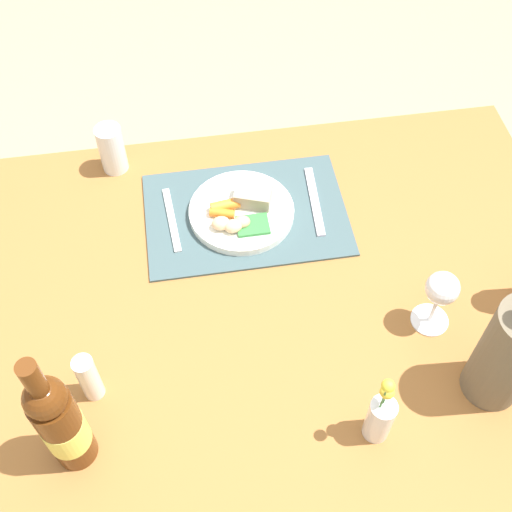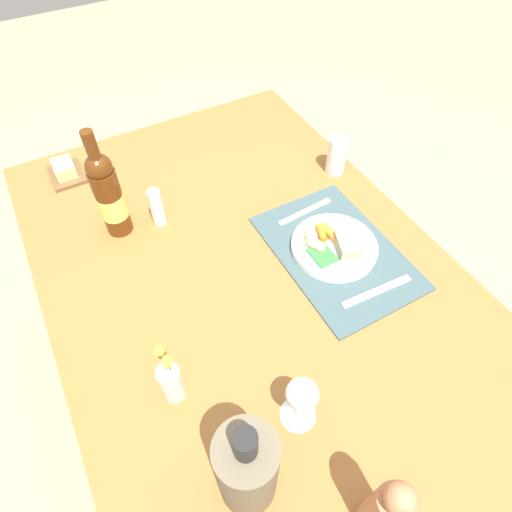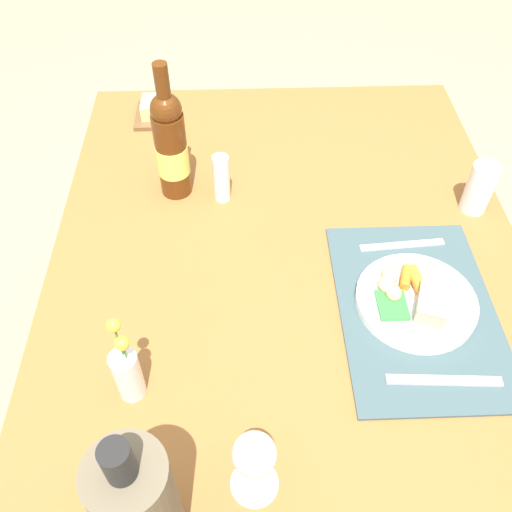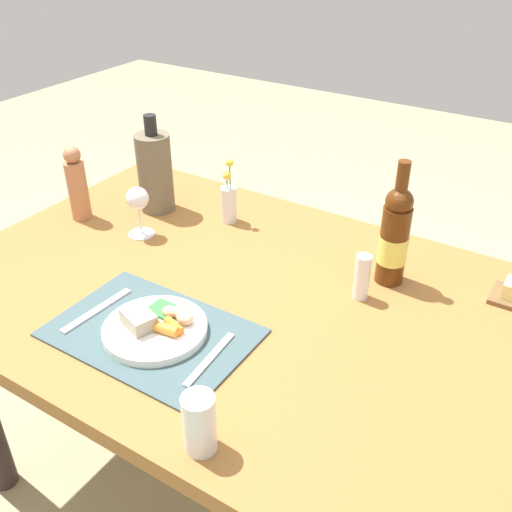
% 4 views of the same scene
% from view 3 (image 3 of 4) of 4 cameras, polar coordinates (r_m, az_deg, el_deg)
% --- Properties ---
extents(ground_plane, '(8.00, 8.00, 0.00)m').
position_cam_3_polar(ground_plane, '(1.77, 2.48, -18.65)').
color(ground_plane, gray).
extents(dining_table, '(1.49, 1.01, 0.75)m').
position_cam_3_polar(dining_table, '(1.20, 3.48, -6.46)').
color(dining_table, '#95602F').
rests_on(dining_table, ground_plane).
extents(placemat, '(0.45, 0.30, 0.01)m').
position_cam_3_polar(placemat, '(1.13, 16.24, -5.29)').
color(placemat, '#3A5155').
rests_on(placemat, dining_table).
extents(dinner_plate, '(0.23, 0.23, 0.06)m').
position_cam_3_polar(dinner_plate, '(1.12, 16.09, -4.32)').
color(dinner_plate, white).
rests_on(dinner_plate, placemat).
extents(fork, '(0.03, 0.20, 0.00)m').
position_cam_3_polar(fork, '(1.04, 18.81, -12.05)').
color(fork, silver).
rests_on(fork, placemat).
extents(knife, '(0.03, 0.18, 0.00)m').
position_cam_3_polar(knife, '(1.22, 14.82, 1.10)').
color(knife, silver).
rests_on(knife, placemat).
extents(water_tumbler, '(0.06, 0.06, 0.12)m').
position_cam_3_polar(water_tumbler, '(1.34, 21.96, 6.27)').
color(water_tumbler, silver).
rests_on(water_tumbler, dining_table).
extents(wine_bottle, '(0.07, 0.07, 0.33)m').
position_cam_3_polar(wine_bottle, '(1.25, -8.77, 11.20)').
color(wine_bottle, '#52280D').
rests_on(wine_bottle, dining_table).
extents(flower_vase, '(0.05, 0.05, 0.20)m').
position_cam_3_polar(flower_vase, '(0.96, -13.15, -11.52)').
color(flower_vase, silver).
rests_on(flower_vase, dining_table).
extents(butter_dish, '(0.13, 0.10, 0.05)m').
position_cam_3_polar(butter_dish, '(1.57, -10.49, 14.51)').
color(butter_dish, brown).
rests_on(butter_dish, dining_table).
extents(wine_glass, '(0.08, 0.08, 0.15)m').
position_cam_3_polar(wine_glass, '(0.83, -0.18, -20.01)').
color(wine_glass, white).
rests_on(wine_glass, dining_table).
extents(cooler_bottle, '(0.11, 0.11, 0.30)m').
position_cam_3_polar(cooler_bottle, '(0.80, -11.99, -23.85)').
color(cooler_bottle, brown).
rests_on(cooler_bottle, dining_table).
extents(salt_shaker, '(0.04, 0.04, 0.12)m').
position_cam_3_polar(salt_shaker, '(1.27, -3.58, 8.00)').
color(salt_shaker, white).
rests_on(salt_shaker, dining_table).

